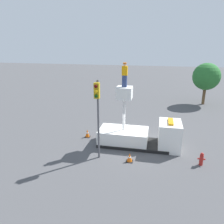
# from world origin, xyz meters

# --- Properties ---
(ground_plane) EXTENTS (120.00, 120.00, 0.00)m
(ground_plane) POSITION_xyz_m (0.00, 0.00, 0.00)
(ground_plane) COLOR #4C4C4F
(bucket_truck) EXTENTS (6.23, 2.27, 4.60)m
(bucket_truck) POSITION_xyz_m (0.51, 0.00, 0.90)
(bucket_truck) COLOR black
(bucket_truck) RESTS_ON ground
(worker) EXTENTS (0.40, 0.26, 1.75)m
(worker) POSITION_xyz_m (-0.79, 0.00, 5.48)
(worker) COLOR navy
(worker) RESTS_ON bucket_truck
(traffic_light_pole) EXTENTS (0.34, 0.57, 5.48)m
(traffic_light_pole) POSITION_xyz_m (-2.13, -2.59, 3.87)
(traffic_light_pole) COLOR #515156
(traffic_light_pole) RESTS_ON ground
(fire_hydrant) EXTENTS (0.49, 0.25, 0.90)m
(fire_hydrant) POSITION_xyz_m (4.70, -2.04, 0.44)
(fire_hydrant) COLOR #B2231E
(fire_hydrant) RESTS_ON ground
(traffic_cone_rear) EXTENTS (0.44, 0.44, 0.69)m
(traffic_cone_rear) POSITION_xyz_m (-4.00, 0.65, 0.33)
(traffic_cone_rear) COLOR black
(traffic_cone_rear) RESTS_ON ground
(traffic_cone_curbside) EXTENTS (0.46, 0.46, 0.60)m
(traffic_cone_curbside) POSITION_xyz_m (0.04, -2.58, 0.29)
(traffic_cone_curbside) COLOR black
(traffic_cone_curbside) RESTS_ON ground
(tree_left_bg) EXTENTS (3.38, 3.38, 5.28)m
(tree_left_bg) POSITION_xyz_m (7.50, 13.61, 3.57)
(tree_left_bg) COLOR brown
(tree_left_bg) RESTS_ON ground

